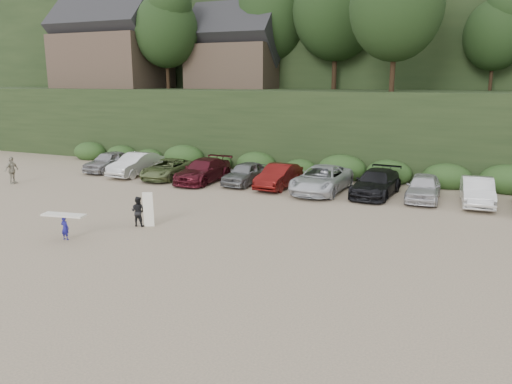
% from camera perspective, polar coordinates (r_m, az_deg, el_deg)
% --- Properties ---
extents(ground, '(120.00, 120.00, 0.00)m').
position_cam_1_polar(ground, '(22.59, -1.20, -4.94)').
color(ground, tan).
rests_on(ground, ground).
extents(hillside_backdrop, '(90.00, 41.50, 28.00)m').
position_cam_1_polar(hillside_backdrop, '(56.40, 14.63, 16.82)').
color(hillside_backdrop, black).
rests_on(hillside_backdrop, ground).
extents(parked_cars, '(39.34, 6.14, 1.63)m').
position_cam_1_polar(parked_cars, '(30.82, 10.96, 1.12)').
color(parked_cars, '#98989D').
rests_on(parked_cars, ground).
extents(distant_walker, '(0.52, 1.10, 1.83)m').
position_cam_1_polar(distant_walker, '(37.21, -26.14, 2.25)').
color(distant_walker, '#A19C88').
rests_on(distant_walker, ground).
extents(child_surfer, '(2.00, 0.88, 1.16)m').
position_cam_1_polar(child_surfer, '(23.29, -21.05, -3.25)').
color(child_surfer, navy).
rests_on(child_surfer, ground).
extents(adult_surfer, '(1.20, 0.62, 1.71)m').
position_cam_1_polar(adult_surfer, '(24.41, -13.23, -2.14)').
color(adult_surfer, black).
rests_on(adult_surfer, ground).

